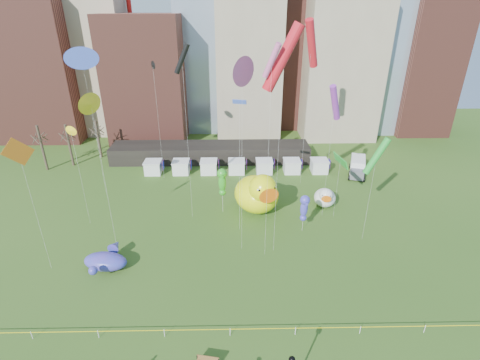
{
  "coord_description": "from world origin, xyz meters",
  "views": [
    {
      "loc": [
        0.44,
        -23.64,
        27.37
      ],
      "look_at": [
        1.07,
        8.09,
        12.0
      ],
      "focal_mm": 27.0,
      "sensor_mm": 36.0,
      "label": 1
    }
  ],
  "objects_px": {
    "big_duck": "(258,193)",
    "small_duck": "(325,197)",
    "seahorse_green": "(222,180)",
    "whale_inflatable": "(106,260)",
    "seahorse_purple": "(304,206)",
    "box_truck": "(357,166)"
  },
  "relations": [
    {
      "from": "big_duck",
      "to": "seahorse_purple",
      "type": "distance_m",
      "value": 7.87
    },
    {
      "from": "small_duck",
      "to": "seahorse_green",
      "type": "xyz_separation_m",
      "value": [
        -15.28,
        -1.38,
        3.68
      ]
    },
    {
      "from": "small_duck",
      "to": "whale_inflatable",
      "type": "distance_m",
      "value": 31.5
    },
    {
      "from": "seahorse_purple",
      "to": "whale_inflatable",
      "type": "bearing_deg",
      "value": -164.97
    },
    {
      "from": "big_duck",
      "to": "small_duck",
      "type": "height_order",
      "value": "big_duck"
    },
    {
      "from": "big_duck",
      "to": "seahorse_purple",
      "type": "relative_size",
      "value": 1.74
    },
    {
      "from": "small_duck",
      "to": "seahorse_green",
      "type": "height_order",
      "value": "seahorse_green"
    },
    {
      "from": "big_duck",
      "to": "small_duck",
      "type": "xyz_separation_m",
      "value": [
        10.21,
        1.26,
        -1.5
      ]
    },
    {
      "from": "small_duck",
      "to": "seahorse_purple",
      "type": "xyz_separation_m",
      "value": [
        -4.48,
        -6.59,
        2.29
      ]
    },
    {
      "from": "seahorse_green",
      "to": "small_duck",
      "type": "bearing_deg",
      "value": 4.34
    },
    {
      "from": "big_duck",
      "to": "seahorse_purple",
      "type": "xyz_separation_m",
      "value": [
        5.74,
        -5.32,
        0.79
      ]
    },
    {
      "from": "big_duck",
      "to": "small_duck",
      "type": "distance_m",
      "value": 10.4
    },
    {
      "from": "seahorse_purple",
      "to": "seahorse_green",
      "type": "bearing_deg",
      "value": 152.97
    },
    {
      "from": "whale_inflatable",
      "to": "box_truck",
      "type": "height_order",
      "value": "box_truck"
    },
    {
      "from": "seahorse_green",
      "to": "whale_inflatable",
      "type": "height_order",
      "value": "seahorse_green"
    },
    {
      "from": "seahorse_green",
      "to": "box_truck",
      "type": "bearing_deg",
      "value": 27.69
    },
    {
      "from": "seahorse_green",
      "to": "big_duck",
      "type": "bearing_deg",
      "value": 0.52
    },
    {
      "from": "small_duck",
      "to": "box_truck",
      "type": "relative_size",
      "value": 0.66
    },
    {
      "from": "whale_inflatable",
      "to": "seahorse_purple",
      "type": "bearing_deg",
      "value": 25.66
    },
    {
      "from": "big_duck",
      "to": "seahorse_green",
      "type": "distance_m",
      "value": 5.52
    },
    {
      "from": "seahorse_green",
      "to": "whale_inflatable",
      "type": "bearing_deg",
      "value": -137.86
    },
    {
      "from": "box_truck",
      "to": "big_duck",
      "type": "bearing_deg",
      "value": -127.44
    }
  ]
}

